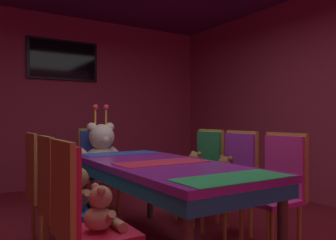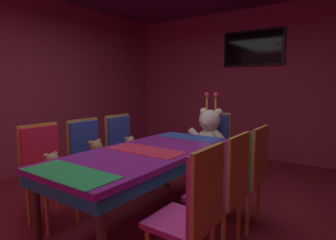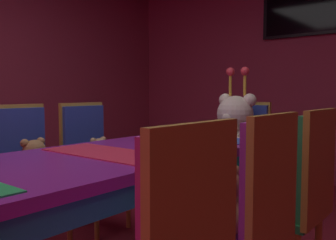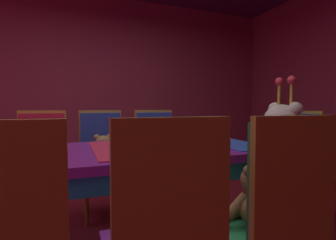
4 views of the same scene
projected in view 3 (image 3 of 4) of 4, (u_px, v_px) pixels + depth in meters
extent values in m
cube|color=#99334C|center=(310.00, 64.00, 4.41)|extent=(5.20, 0.12, 2.80)
cube|color=purple|center=(108.00, 158.00, 1.99)|extent=(0.90, 2.00, 0.05)
cube|color=teal|center=(108.00, 172.00, 1.99)|extent=(0.88, 1.96, 0.10)
cylinder|color=#4C3826|center=(249.00, 201.00, 2.47)|extent=(0.07, 0.07, 0.69)
cylinder|color=#4C3826|center=(162.00, 183.00, 2.95)|extent=(0.07, 0.07, 0.69)
cube|color=#E52D4C|center=(108.00, 153.00, 1.99)|extent=(0.77, 0.32, 0.01)
cube|color=blue|center=(198.00, 138.00, 2.64)|extent=(0.77, 0.32, 0.01)
cube|color=#2D47B2|center=(34.00, 187.00, 2.46)|extent=(0.40, 0.40, 0.04)
cube|color=#2D47B2|center=(19.00, 144.00, 2.55)|extent=(0.05, 0.38, 0.50)
cube|color=gold|center=(17.00, 144.00, 2.56)|extent=(0.03, 0.41, 0.55)
cylinder|color=gold|center=(69.00, 220.00, 2.50)|extent=(0.04, 0.04, 0.42)
cylinder|color=gold|center=(25.00, 234.00, 2.25)|extent=(0.04, 0.04, 0.42)
cylinder|color=gold|center=(43.00, 210.00, 2.70)|extent=(0.04, 0.04, 0.42)
cylinder|color=gold|center=(0.00, 222.00, 2.45)|extent=(0.04, 0.04, 0.42)
ellipsoid|color=#9E7247|center=(34.00, 172.00, 2.45)|extent=(0.19, 0.19, 0.15)
sphere|color=#9E7247|center=(34.00, 151.00, 2.43)|extent=(0.15, 0.15, 0.15)
sphere|color=tan|center=(39.00, 154.00, 2.40)|extent=(0.06, 0.06, 0.06)
sphere|color=#9E7247|center=(41.00, 141.00, 2.48)|extent=(0.06, 0.06, 0.06)
sphere|color=#9E7247|center=(25.00, 143.00, 2.39)|extent=(0.06, 0.06, 0.06)
cylinder|color=#9E7247|center=(50.00, 168.00, 2.50)|extent=(0.05, 0.14, 0.13)
cylinder|color=#9E7247|center=(23.00, 173.00, 2.35)|extent=(0.05, 0.14, 0.13)
cylinder|color=#9E7247|center=(51.00, 181.00, 2.41)|extent=(0.07, 0.14, 0.07)
cylinder|color=#9E7247|center=(37.00, 184.00, 2.34)|extent=(0.07, 0.14, 0.07)
cube|color=#2D47B2|center=(99.00, 173.00, 2.88)|extent=(0.40, 0.40, 0.04)
cube|color=#2D47B2|center=(84.00, 137.00, 2.97)|extent=(0.05, 0.38, 0.50)
cube|color=gold|center=(82.00, 137.00, 2.99)|extent=(0.03, 0.41, 0.55)
cylinder|color=gold|center=(128.00, 201.00, 2.92)|extent=(0.04, 0.04, 0.42)
cylinder|color=gold|center=(97.00, 211.00, 2.67)|extent=(0.04, 0.04, 0.42)
cylinder|color=gold|center=(101.00, 194.00, 3.12)|extent=(0.04, 0.04, 0.42)
cylinder|color=gold|center=(70.00, 203.00, 2.87)|extent=(0.04, 0.04, 0.42)
ellipsoid|color=tan|center=(99.00, 162.00, 2.87)|extent=(0.16, 0.16, 0.13)
sphere|color=tan|center=(100.00, 147.00, 2.86)|extent=(0.13, 0.13, 0.13)
sphere|color=tan|center=(103.00, 148.00, 2.83)|extent=(0.05, 0.05, 0.05)
sphere|color=tan|center=(103.00, 140.00, 2.90)|extent=(0.05, 0.05, 0.05)
sphere|color=tan|center=(93.00, 141.00, 2.82)|extent=(0.05, 0.05, 0.05)
cylinder|color=tan|center=(109.00, 159.00, 2.91)|extent=(0.05, 0.12, 0.11)
cylinder|color=tan|center=(93.00, 162.00, 2.79)|extent=(0.05, 0.12, 0.11)
cylinder|color=tan|center=(112.00, 168.00, 2.84)|extent=(0.06, 0.12, 0.06)
cylinder|color=tan|center=(104.00, 170.00, 2.78)|extent=(0.06, 0.12, 0.06)
cube|color=#CC338C|center=(189.00, 220.00, 1.04)|extent=(0.05, 0.38, 0.50)
cube|color=gold|center=(195.00, 222.00, 1.02)|extent=(0.03, 0.41, 0.55)
cube|color=purple|center=(227.00, 240.00, 1.58)|extent=(0.40, 0.40, 0.04)
cube|color=purple|center=(268.00, 184.00, 1.44)|extent=(0.05, 0.38, 0.50)
cube|color=gold|center=(273.00, 185.00, 1.43)|extent=(0.03, 0.41, 0.55)
ellipsoid|color=brown|center=(227.00, 217.00, 1.57)|extent=(0.18, 0.18, 0.15)
sphere|color=brown|center=(224.00, 185.00, 1.57)|extent=(0.15, 0.15, 0.15)
sphere|color=#99663C|center=(214.00, 186.00, 1.60)|extent=(0.05, 0.05, 0.05)
sphere|color=brown|center=(221.00, 175.00, 1.51)|extent=(0.05, 0.05, 0.05)
sphere|color=brown|center=(234.00, 171.00, 1.60)|extent=(0.05, 0.05, 0.05)
cylinder|color=brown|center=(208.00, 217.00, 1.52)|extent=(0.05, 0.13, 0.12)
cylinder|color=brown|center=(230.00, 207.00, 1.66)|extent=(0.05, 0.13, 0.12)
cylinder|color=brown|center=(197.00, 225.00, 1.61)|extent=(0.06, 0.14, 0.06)
cylinder|color=brown|center=(209.00, 219.00, 1.69)|extent=(0.06, 0.14, 0.06)
cube|color=#268C4C|center=(278.00, 212.00, 1.95)|extent=(0.40, 0.40, 0.04)
cube|color=#268C4C|center=(315.00, 165.00, 1.82)|extent=(0.05, 0.38, 0.50)
cube|color=gold|center=(319.00, 166.00, 1.80)|extent=(0.03, 0.41, 0.55)
cylinder|color=gold|center=(262.00, 238.00, 2.19)|extent=(0.04, 0.04, 0.42)
ellipsoid|color=olive|center=(279.00, 193.00, 1.94)|extent=(0.18, 0.18, 0.15)
sphere|color=olive|center=(276.00, 168.00, 1.94)|extent=(0.15, 0.15, 0.15)
sphere|color=#AE7747|center=(267.00, 169.00, 1.97)|extent=(0.05, 0.05, 0.05)
sphere|color=olive|center=(275.00, 159.00, 1.89)|extent=(0.05, 0.05, 0.05)
sphere|color=olive|center=(284.00, 156.00, 1.97)|extent=(0.05, 0.05, 0.05)
cylinder|color=olive|center=(265.00, 193.00, 1.89)|extent=(0.05, 0.13, 0.12)
cylinder|color=olive|center=(279.00, 186.00, 2.04)|extent=(0.05, 0.13, 0.12)
cylinder|color=olive|center=(253.00, 200.00, 1.98)|extent=(0.06, 0.14, 0.06)
cylinder|color=olive|center=(261.00, 196.00, 2.06)|extent=(0.06, 0.14, 0.06)
cube|color=#2D47B2|center=(236.00, 167.00, 3.11)|extent=(0.40, 0.40, 0.04)
cube|color=#2D47B2|center=(247.00, 133.00, 3.23)|extent=(0.38, 0.05, 0.50)
cube|color=gold|center=(248.00, 133.00, 3.24)|extent=(0.41, 0.03, 0.55)
cylinder|color=gold|center=(262.00, 193.00, 3.15)|extent=(0.04, 0.04, 0.42)
cylinder|color=gold|center=(244.00, 202.00, 2.90)|extent=(0.04, 0.04, 0.42)
cylinder|color=gold|center=(229.00, 187.00, 3.35)|extent=(0.04, 0.04, 0.42)
cylinder|color=gold|center=(210.00, 195.00, 3.10)|extent=(0.04, 0.04, 0.42)
ellipsoid|color=silver|center=(237.00, 146.00, 3.09)|extent=(0.37, 0.37, 0.30)
sphere|color=silver|center=(235.00, 114.00, 3.05)|extent=(0.30, 0.30, 0.30)
sphere|color=white|center=(229.00, 117.00, 2.97)|extent=(0.11, 0.11, 0.11)
sphere|color=silver|center=(250.00, 100.00, 3.00)|extent=(0.11, 0.11, 0.11)
sphere|color=silver|center=(225.00, 100.00, 3.14)|extent=(0.11, 0.11, 0.11)
cylinder|color=silver|center=(253.00, 145.00, 2.92)|extent=(0.26, 0.10, 0.25)
cylinder|color=silver|center=(213.00, 141.00, 3.15)|extent=(0.26, 0.10, 0.25)
cylinder|color=silver|center=(232.00, 163.00, 2.85)|extent=(0.28, 0.13, 0.13)
cylinder|color=silver|center=(211.00, 160.00, 2.98)|extent=(0.28, 0.13, 0.13)
cylinder|color=gold|center=(245.00, 83.00, 3.01)|extent=(0.02, 0.02, 0.20)
sphere|color=#E5333F|center=(245.00, 71.00, 3.01)|extent=(0.07, 0.07, 0.07)
cylinder|color=gold|center=(230.00, 84.00, 3.10)|extent=(0.02, 0.02, 0.20)
sphere|color=#E5333F|center=(230.00, 72.00, 3.09)|extent=(0.07, 0.07, 0.07)
cube|color=black|center=(309.00, 8.00, 4.30)|extent=(1.11, 0.05, 0.64)
cube|color=black|center=(309.00, 7.00, 4.28)|extent=(1.02, 0.01, 0.58)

